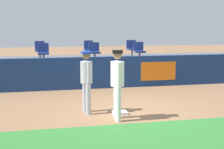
# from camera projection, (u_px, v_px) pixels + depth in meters

# --- Properties ---
(ground_plane) EXTENTS (60.00, 60.00, 0.00)m
(ground_plane) POSITION_uv_depth(u_px,v_px,m) (125.00, 112.00, 9.92)
(ground_plane) COLOR #846042
(grass_foreground_strip) EXTENTS (18.00, 2.80, 0.01)m
(grass_foreground_strip) POSITION_uv_depth(u_px,v_px,m) (155.00, 141.00, 7.48)
(grass_foreground_strip) COLOR #2D722D
(grass_foreground_strip) RESTS_ON ground_plane
(first_base) EXTENTS (0.40, 0.40, 0.08)m
(first_base) POSITION_uv_depth(u_px,v_px,m) (120.00, 113.00, 9.73)
(first_base) COLOR white
(first_base) RESTS_ON ground_plane
(player_fielder_home) EXTENTS (0.39, 0.57, 1.88)m
(player_fielder_home) POSITION_uv_depth(u_px,v_px,m) (118.00, 80.00, 9.00)
(player_fielder_home) COLOR white
(player_fielder_home) RESTS_ON ground_plane
(player_runner_visitor) EXTENTS (0.39, 0.50, 1.79)m
(player_runner_visitor) POSITION_uv_depth(u_px,v_px,m) (86.00, 78.00, 9.70)
(player_runner_visitor) COLOR #9EA3AD
(player_runner_visitor) RESTS_ON ground_plane
(field_wall) EXTENTS (18.00, 0.26, 1.27)m
(field_wall) POSITION_uv_depth(u_px,v_px,m) (100.00, 73.00, 13.62)
(field_wall) COLOR navy
(field_wall) RESTS_ON ground_plane
(bleacher_platform) EXTENTS (18.00, 4.80, 0.92)m
(bleacher_platform) POSITION_uv_depth(u_px,v_px,m) (89.00, 69.00, 16.12)
(bleacher_platform) COLOR #59595E
(bleacher_platform) RESTS_ON ground_plane
(seat_back_center) EXTENTS (0.44, 0.44, 0.84)m
(seat_back_center) POSITION_uv_depth(u_px,v_px,m) (89.00, 48.00, 16.65)
(seat_back_center) COLOR #4C4C51
(seat_back_center) RESTS_ON bleacher_platform
(seat_back_right) EXTENTS (0.48, 0.44, 0.84)m
(seat_back_right) POSITION_uv_depth(u_px,v_px,m) (132.00, 47.00, 17.13)
(seat_back_right) COLOR #4C4C51
(seat_back_right) RESTS_ON bleacher_platform
(seat_front_right) EXTENTS (0.45, 0.44, 0.84)m
(seat_front_right) POSITION_uv_depth(u_px,v_px,m) (139.00, 50.00, 15.36)
(seat_front_right) COLOR #4C4C51
(seat_front_right) RESTS_ON bleacher_platform
(seat_front_center) EXTENTS (0.46, 0.44, 0.84)m
(seat_front_center) POSITION_uv_depth(u_px,v_px,m) (94.00, 51.00, 14.91)
(seat_front_center) COLOR #4C4C51
(seat_front_center) RESTS_ON bleacher_platform
(seat_front_left) EXTENTS (0.47, 0.44, 0.84)m
(seat_front_left) POSITION_uv_depth(u_px,v_px,m) (43.00, 52.00, 14.43)
(seat_front_left) COLOR #4C4C51
(seat_front_left) RESTS_ON bleacher_platform
(seat_back_left) EXTENTS (0.46, 0.44, 0.84)m
(seat_back_left) POSITION_uv_depth(u_px,v_px,m) (40.00, 49.00, 16.14)
(seat_back_left) COLOR #4C4C51
(seat_back_left) RESTS_ON bleacher_platform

